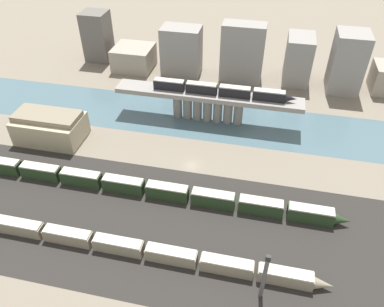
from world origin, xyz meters
name	(u,v)px	position (x,y,z in m)	size (l,w,h in m)	color
ground_plane	(192,165)	(0.00, 0.00, 0.00)	(400.00, 400.00, 0.00)	#756B5B
railbed_yard	(171,227)	(0.00, -24.00, 0.00)	(280.00, 42.00, 0.01)	#282623
river_water	(207,120)	(0.00, 24.96, 0.00)	(320.00, 24.42, 0.01)	#47606B
bridge	(208,101)	(0.00, 24.96, 7.31)	(62.33, 7.41, 10.35)	gray
train_on_bridge	(222,90)	(4.51, 24.96, 12.02)	(46.58, 2.70, 3.40)	black
train_yard_near	(99,242)	(-14.67, -33.10, 1.72)	(103.61, 2.94, 3.51)	gray
train_yard_mid	(150,189)	(-8.28, -14.10, 2.03)	(101.23, 3.17, 4.12)	#23381E
warehouse_building	(50,127)	(-46.82, 3.82, 4.39)	(20.79, 12.72, 9.24)	tan
signal_tower	(264,277)	(22.97, -37.47, 6.66)	(1.00, 0.86, 13.38)	#4C4C51
city_block_far_left	(97,36)	(-55.62, 63.09, 10.33)	(10.50, 10.15, 20.65)	#605B56
city_block_left	(134,58)	(-37.79, 57.83, 4.62)	(15.96, 14.83, 9.25)	gray
city_block_center	(181,50)	(-17.10, 58.25, 9.50)	(15.59, 10.41, 19.00)	gray
city_block_right	(242,53)	(7.59, 57.24, 11.35)	(16.48, 8.24, 22.70)	gray
city_block_far_right	(298,59)	(29.22, 60.73, 9.15)	(10.00, 14.75, 18.31)	gray
city_block_tall	(347,62)	(46.69, 57.23, 11.24)	(11.68, 12.86, 22.48)	gray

